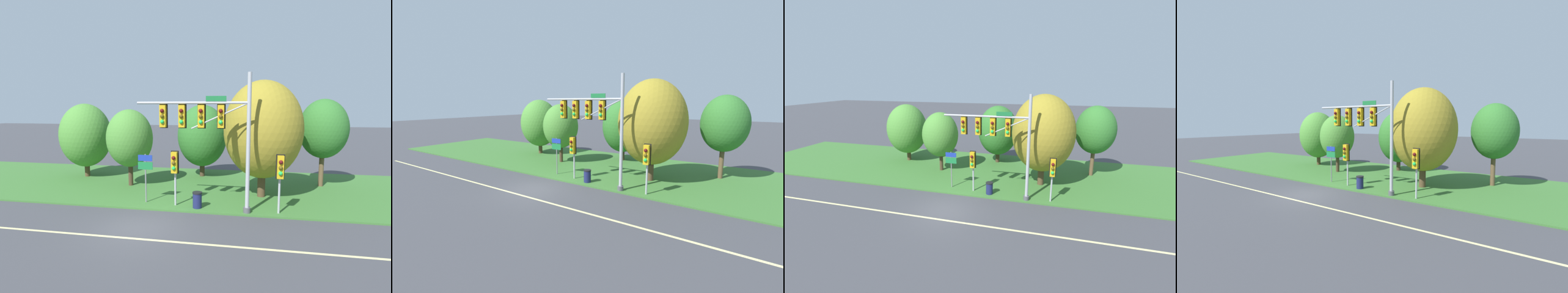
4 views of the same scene
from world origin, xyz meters
TOP-DOWN VIEW (x-y plane):
  - ground_plane at (0.00, 0.00)m, footprint 160.00×160.00m
  - lane_stripe at (0.00, -1.20)m, footprint 36.00×0.16m
  - grass_verge at (0.00, 8.25)m, footprint 48.00×11.50m
  - traffic_signal_mast at (3.22, 2.86)m, footprint 6.38×0.49m
  - pedestrian_signal_near_kerb at (6.96, 2.92)m, footprint 0.46×0.55m
  - pedestrian_signal_further_along at (1.08, 3.26)m, footprint 0.46×0.55m
  - route_sign_post at (-0.82, 3.64)m, footprint 0.92×0.08m
  - tree_nearest_road at (-8.02, 9.42)m, footprint 4.15×4.15m
  - tree_left_of_mast at (-3.30, 7.30)m, footprint 3.36×3.36m
  - tree_behind_signpost at (1.41, 11.23)m, footprint 4.07×4.07m
  - tree_mid_verge at (6.11, 6.15)m, footprint 4.95×4.95m
  - tree_tall_centre at (10.47, 9.58)m, footprint 3.40×3.40m
  - trash_bin at (2.43, 3.17)m, footprint 0.56×0.56m

SIDE VIEW (x-z plane):
  - ground_plane at x=0.00m, z-range 0.00..0.00m
  - lane_stripe at x=0.00m, z-range 0.00..0.01m
  - grass_verge at x=0.00m, z-range 0.00..0.10m
  - trash_bin at x=2.43m, z-range 0.11..1.04m
  - route_sign_post at x=-0.82m, z-range 0.63..3.59m
  - pedestrian_signal_further_along at x=1.08m, z-range 0.85..4.11m
  - pedestrian_signal_near_kerb at x=6.96m, z-range 0.85..4.12m
  - tree_behind_signpost at x=1.41m, z-range 0.52..6.46m
  - tree_nearest_road at x=-8.02m, z-range 0.51..6.53m
  - tree_left_of_mast at x=-3.30m, z-range 0.79..6.38m
  - tree_tall_centre at x=10.47m, z-range 1.12..7.46m
  - tree_mid_verge at x=6.11m, z-range 0.71..8.15m
  - traffic_signal_mast at x=3.22m, z-range 1.03..8.60m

